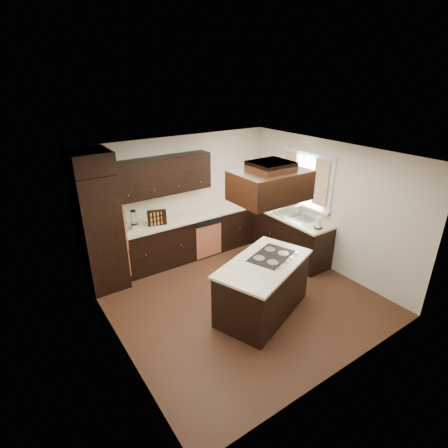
% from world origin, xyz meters
% --- Properties ---
extents(floor, '(4.20, 4.20, 0.02)m').
position_xyz_m(floor, '(0.00, 0.00, -0.01)').
color(floor, brown).
rests_on(floor, ground).
extents(ceiling, '(4.20, 4.20, 0.02)m').
position_xyz_m(ceiling, '(0.00, 0.00, 2.51)').
color(ceiling, silver).
rests_on(ceiling, ground).
extents(wall_back, '(4.20, 0.02, 2.50)m').
position_xyz_m(wall_back, '(0.00, 2.11, 1.25)').
color(wall_back, beige).
rests_on(wall_back, ground).
extents(wall_front, '(4.20, 0.02, 2.50)m').
position_xyz_m(wall_front, '(0.00, -2.11, 1.25)').
color(wall_front, beige).
rests_on(wall_front, ground).
extents(wall_left, '(0.02, 4.20, 2.50)m').
position_xyz_m(wall_left, '(-2.11, 0.00, 1.25)').
color(wall_left, beige).
rests_on(wall_left, ground).
extents(wall_right, '(0.02, 4.20, 2.50)m').
position_xyz_m(wall_right, '(2.11, 0.00, 1.25)').
color(wall_right, beige).
rests_on(wall_right, ground).
extents(oven_column, '(0.65, 0.75, 2.12)m').
position_xyz_m(oven_column, '(-1.78, 1.71, 1.06)').
color(oven_column, black).
rests_on(oven_column, floor).
extents(wall_oven_face, '(0.05, 0.62, 0.78)m').
position_xyz_m(wall_oven_face, '(-1.43, 1.71, 1.12)').
color(wall_oven_face, '#CB6D4B').
rests_on(wall_oven_face, oven_column).
extents(base_cabinets_back, '(2.93, 0.60, 0.88)m').
position_xyz_m(base_cabinets_back, '(0.03, 1.80, 0.44)').
color(base_cabinets_back, black).
rests_on(base_cabinets_back, floor).
extents(base_cabinets_right, '(0.60, 2.40, 0.88)m').
position_xyz_m(base_cabinets_right, '(1.80, 0.90, 0.44)').
color(base_cabinets_right, black).
rests_on(base_cabinets_right, floor).
extents(countertop_back, '(2.93, 0.63, 0.04)m').
position_xyz_m(countertop_back, '(0.03, 1.79, 0.90)').
color(countertop_back, beige).
rests_on(countertop_back, base_cabinets_back).
extents(countertop_right, '(0.63, 2.40, 0.04)m').
position_xyz_m(countertop_right, '(1.79, 0.90, 0.90)').
color(countertop_right, beige).
rests_on(countertop_right, base_cabinets_right).
extents(upper_cabinets, '(2.00, 0.34, 0.72)m').
position_xyz_m(upper_cabinets, '(-0.43, 1.93, 1.81)').
color(upper_cabinets, black).
rests_on(upper_cabinets, wall_back).
extents(dishwasher_front, '(0.60, 0.05, 0.72)m').
position_xyz_m(dishwasher_front, '(0.33, 1.50, 0.40)').
color(dishwasher_front, '#CB6D4B').
rests_on(dishwasher_front, floor).
extents(window_frame, '(0.06, 1.32, 1.12)m').
position_xyz_m(window_frame, '(2.07, 0.55, 1.65)').
color(window_frame, white).
rests_on(window_frame, wall_right).
extents(window_pane, '(0.00, 1.20, 1.00)m').
position_xyz_m(window_pane, '(2.10, 0.55, 1.65)').
color(window_pane, white).
rests_on(window_pane, wall_right).
extents(curtain_left, '(0.02, 0.34, 0.90)m').
position_xyz_m(curtain_left, '(2.01, 0.13, 1.70)').
color(curtain_left, '#F4E7C1').
rests_on(curtain_left, wall_right).
extents(curtain_right, '(0.02, 0.34, 0.90)m').
position_xyz_m(curtain_right, '(2.01, 0.97, 1.70)').
color(curtain_right, '#F4E7C1').
rests_on(curtain_right, wall_right).
extents(sink_rim, '(0.52, 0.84, 0.01)m').
position_xyz_m(sink_rim, '(1.80, 0.55, 0.92)').
color(sink_rim, silver).
rests_on(sink_rim, countertop_right).
extents(island, '(1.80, 1.38, 0.88)m').
position_xyz_m(island, '(0.07, -0.55, 0.44)').
color(island, black).
rests_on(island, floor).
extents(island_top, '(1.88, 1.46, 0.04)m').
position_xyz_m(island_top, '(0.07, -0.55, 0.90)').
color(island_top, beige).
rests_on(island_top, island).
extents(cooktop, '(0.88, 0.74, 0.01)m').
position_xyz_m(cooktop, '(0.29, -0.46, 0.93)').
color(cooktop, black).
rests_on(cooktop, island_top).
extents(range_hood, '(1.05, 0.72, 0.42)m').
position_xyz_m(range_hood, '(0.10, -0.55, 2.16)').
color(range_hood, black).
rests_on(range_hood, ceiling).
extents(hood_duct, '(0.55, 0.50, 0.13)m').
position_xyz_m(hood_duct, '(0.10, -0.55, 2.44)').
color(hood_duct, black).
rests_on(hood_duct, ceiling).
extents(blender_base, '(0.15, 0.15, 0.10)m').
position_xyz_m(blender_base, '(-1.12, 1.78, 0.97)').
color(blender_base, silver).
rests_on(blender_base, countertop_back).
extents(blender_pitcher, '(0.13, 0.13, 0.26)m').
position_xyz_m(blender_pitcher, '(-1.12, 1.78, 1.15)').
color(blender_pitcher, silver).
rests_on(blender_pitcher, blender_base).
extents(spice_rack, '(0.37, 0.20, 0.30)m').
position_xyz_m(spice_rack, '(-0.68, 1.73, 1.07)').
color(spice_rack, black).
rests_on(spice_rack, countertop_back).
extents(mixing_bowl, '(0.29, 0.29, 0.05)m').
position_xyz_m(mixing_bowl, '(-1.36, 1.72, 0.95)').
color(mixing_bowl, white).
rests_on(mixing_bowl, countertop_back).
extents(soap_bottle, '(0.09, 0.09, 0.19)m').
position_xyz_m(soap_bottle, '(1.74, 1.18, 1.01)').
color(soap_bottle, white).
rests_on(soap_bottle, countertop_right).
extents(paper_towel, '(0.13, 0.13, 0.24)m').
position_xyz_m(paper_towel, '(1.75, -0.14, 1.04)').
color(paper_towel, white).
rests_on(paper_towel, countertop_right).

